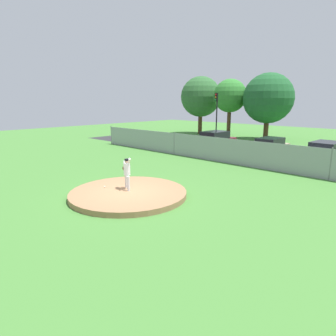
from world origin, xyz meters
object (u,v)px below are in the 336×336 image
Objects in this scene: pitcher_youth at (127,171)px; traffic_light_near at (216,109)px; parked_car_champagne at (270,148)px; traffic_cone_orange at (193,141)px; baseball at (105,187)px; parked_car_burgundy at (215,141)px; parked_car_white at (325,154)px.

traffic_light_near reaches higher than pitcher_youth.
traffic_light_near reaches higher than parked_car_champagne.
baseball is at bearing -65.19° from traffic_cone_orange.
parked_car_burgundy is 5.83m from traffic_light_near.
pitcher_youth is 0.37× the size of parked_car_white.
parked_car_champagne is (1.61, 15.25, 0.46)m from baseball.
pitcher_youth is 0.30× the size of traffic_light_near.
parked_car_champagne reaches higher than baseball.
traffic_cone_orange is at bearing 170.98° from parked_car_champagne.
traffic_light_near is (-8.35, 4.19, 2.91)m from parked_car_champagne.
baseball is 20.85m from traffic_light_near.
pitcher_youth is 22.08× the size of baseball.
pitcher_youth reaches higher than parked_car_burgundy.
parked_car_white is (9.92, -0.46, -0.01)m from parked_car_burgundy.
traffic_cone_orange is (-8.81, 16.11, -0.94)m from pitcher_youth.
parked_car_white reaches higher than parked_car_champagne.
traffic_cone_orange is (-7.73, 16.73, -0.03)m from baseball.
parked_car_champagne is 4.45m from parked_car_white.
parked_car_white is 13.90m from traffic_light_near.
parked_car_champagne is at bearing 87.91° from pitcher_youth.
pitcher_youth is 2.97× the size of traffic_cone_orange.
baseball is 0.02× the size of parked_car_burgundy.
parked_car_white is (6.03, 14.76, 0.53)m from baseball.
traffic_light_near is at bearing 159.88° from parked_car_white.
pitcher_youth is 18.39m from traffic_cone_orange.
parked_car_burgundy is at bearing 108.81° from pitcher_youth.
traffic_cone_orange is (-3.83, 1.52, -0.56)m from parked_car_burgundy.
baseball is at bearing -112.21° from parked_car_white.
pitcher_youth is 0.34× the size of parked_car_burgundy.
traffic_cone_orange is at bearing 171.83° from parked_car_white.
traffic_light_near is at bearing 109.14° from baseball.
traffic_light_near is (0.99, 2.71, 3.40)m from traffic_cone_orange.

